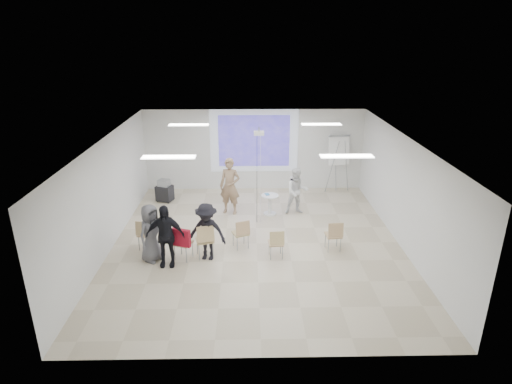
{
  "coord_description": "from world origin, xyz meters",
  "views": [
    {
      "loc": [
        -0.22,
        -10.75,
        5.62
      ],
      "look_at": [
        0.0,
        0.8,
        1.25
      ],
      "focal_mm": 30.0,
      "sensor_mm": 36.0,
      "label": 1
    }
  ],
  "objects_px": {
    "player_left": "(230,183)",
    "chair_center": "(241,232)",
    "flipchart_easel": "(339,150)",
    "av_cart": "(165,191)",
    "audience_left": "(165,232)",
    "audience_outer": "(151,230)",
    "chair_left_inner": "(205,238)",
    "audience_mid": "(207,228)",
    "laptop": "(205,238)",
    "chair_left_mid": "(182,241)",
    "chair_right_inner": "(276,242)",
    "chair_far_left": "(145,232)",
    "pedestal_table": "(270,203)",
    "player_right": "(297,189)",
    "chair_right_far": "(334,234)"
  },
  "relations": [
    {
      "from": "player_right",
      "to": "player_left",
      "type": "bearing_deg",
      "value": 172.11
    },
    {
      "from": "audience_mid",
      "to": "av_cart",
      "type": "relative_size",
      "value": 2.23
    },
    {
      "from": "player_right",
      "to": "flipchart_easel",
      "type": "relative_size",
      "value": 0.8
    },
    {
      "from": "audience_mid",
      "to": "av_cart",
      "type": "height_order",
      "value": "audience_mid"
    },
    {
      "from": "audience_left",
      "to": "audience_outer",
      "type": "relative_size",
      "value": 1.09
    },
    {
      "from": "chair_left_inner",
      "to": "audience_left",
      "type": "height_order",
      "value": "audience_left"
    },
    {
      "from": "chair_far_left",
      "to": "audience_outer",
      "type": "bearing_deg",
      "value": -53.36
    },
    {
      "from": "flipchart_easel",
      "to": "chair_right_inner",
      "type": "bearing_deg",
      "value": -127.07
    },
    {
      "from": "chair_center",
      "to": "audience_left",
      "type": "relative_size",
      "value": 0.45
    },
    {
      "from": "chair_left_mid",
      "to": "player_right",
      "type": "bearing_deg",
      "value": 63.47
    },
    {
      "from": "chair_left_mid",
      "to": "chair_right_inner",
      "type": "distance_m",
      "value": 2.45
    },
    {
      "from": "laptop",
      "to": "audience_left",
      "type": "height_order",
      "value": "audience_left"
    },
    {
      "from": "pedestal_table",
      "to": "flipchart_easel",
      "type": "xyz_separation_m",
      "value": [
        2.59,
        2.09,
        1.19
      ]
    },
    {
      "from": "audience_left",
      "to": "flipchart_easel",
      "type": "distance_m",
      "value": 7.54
    },
    {
      "from": "chair_left_mid",
      "to": "audience_outer",
      "type": "height_order",
      "value": "audience_outer"
    },
    {
      "from": "chair_left_mid",
      "to": "chair_right_far",
      "type": "height_order",
      "value": "chair_left_mid"
    },
    {
      "from": "audience_mid",
      "to": "chair_right_far",
      "type": "bearing_deg",
      "value": 17.96
    },
    {
      "from": "chair_center",
      "to": "laptop",
      "type": "distance_m",
      "value": 1.04
    },
    {
      "from": "chair_right_far",
      "to": "flipchart_easel",
      "type": "height_order",
      "value": "flipchart_easel"
    },
    {
      "from": "audience_mid",
      "to": "chair_left_inner",
      "type": "bearing_deg",
      "value": 152.13
    },
    {
      "from": "player_right",
      "to": "audience_left",
      "type": "relative_size",
      "value": 0.9
    },
    {
      "from": "player_left",
      "to": "audience_mid",
      "type": "bearing_deg",
      "value": -83.55
    },
    {
      "from": "chair_left_mid",
      "to": "audience_left",
      "type": "bearing_deg",
      "value": -124.34
    },
    {
      "from": "av_cart",
      "to": "chair_left_mid",
      "type": "bearing_deg",
      "value": -54.62
    },
    {
      "from": "player_left",
      "to": "chair_far_left",
      "type": "height_order",
      "value": "player_left"
    },
    {
      "from": "pedestal_table",
      "to": "audience_mid",
      "type": "bearing_deg",
      "value": -121.68
    },
    {
      "from": "audience_left",
      "to": "chair_right_far",
      "type": "bearing_deg",
      "value": 8.68
    },
    {
      "from": "audience_left",
      "to": "av_cart",
      "type": "height_order",
      "value": "audience_left"
    },
    {
      "from": "player_right",
      "to": "audience_left",
      "type": "distance_m",
      "value": 4.89
    },
    {
      "from": "pedestal_table",
      "to": "av_cart",
      "type": "xyz_separation_m",
      "value": [
        -3.62,
        1.24,
        -0.02
      ]
    },
    {
      "from": "player_right",
      "to": "flipchart_easel",
      "type": "height_order",
      "value": "flipchart_easel"
    },
    {
      "from": "audience_left",
      "to": "audience_mid",
      "type": "relative_size",
      "value": 1.07
    },
    {
      "from": "audience_left",
      "to": "pedestal_table",
      "type": "bearing_deg",
      "value": 48.97
    },
    {
      "from": "chair_right_inner",
      "to": "laptop",
      "type": "relative_size",
      "value": 2.33
    },
    {
      "from": "chair_right_inner",
      "to": "av_cart",
      "type": "relative_size",
      "value": 1.04
    },
    {
      "from": "player_left",
      "to": "chair_far_left",
      "type": "relative_size",
      "value": 2.38
    },
    {
      "from": "player_left",
      "to": "laptop",
      "type": "distance_m",
      "value": 2.98
    },
    {
      "from": "chair_right_inner",
      "to": "player_left",
      "type": "bearing_deg",
      "value": 108.51
    },
    {
      "from": "player_left",
      "to": "audience_left",
      "type": "distance_m",
      "value": 3.64
    },
    {
      "from": "player_right",
      "to": "flipchart_easel",
      "type": "distance_m",
      "value": 2.73
    },
    {
      "from": "chair_right_inner",
      "to": "audience_mid",
      "type": "xyz_separation_m",
      "value": [
        -1.79,
        0.02,
        0.4
      ]
    },
    {
      "from": "laptop",
      "to": "flipchart_easel",
      "type": "distance_m",
      "value": 6.63
    },
    {
      "from": "chair_left_inner",
      "to": "audience_mid",
      "type": "relative_size",
      "value": 0.55
    },
    {
      "from": "audience_outer",
      "to": "chair_left_inner",
      "type": "bearing_deg",
      "value": -51.91
    },
    {
      "from": "pedestal_table",
      "to": "flipchart_easel",
      "type": "height_order",
      "value": "flipchart_easel"
    },
    {
      "from": "audience_mid",
      "to": "chair_far_left",
      "type": "bearing_deg",
      "value": 174.79
    },
    {
      "from": "chair_center",
      "to": "flipchart_easel",
      "type": "relative_size",
      "value": 0.4
    },
    {
      "from": "flipchart_easel",
      "to": "av_cart",
      "type": "bearing_deg",
      "value": 178.01
    },
    {
      "from": "laptop",
      "to": "flipchart_easel",
      "type": "bearing_deg",
      "value": -146.96
    },
    {
      "from": "player_left",
      "to": "chair_center",
      "type": "distance_m",
      "value": 2.56
    }
  ]
}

